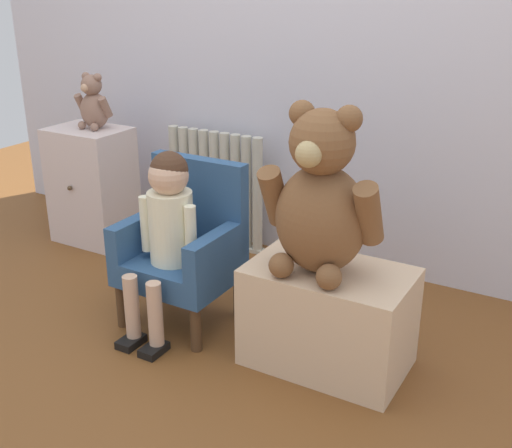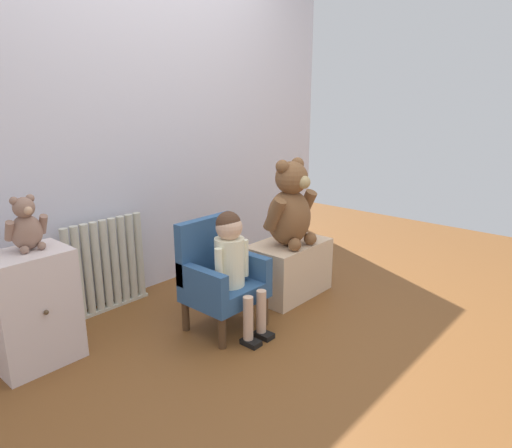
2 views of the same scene
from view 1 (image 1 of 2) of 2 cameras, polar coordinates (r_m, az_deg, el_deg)
The scene contains 9 objects.
ground_plane at distance 2.32m, azimuth -10.21°, elevation -13.62°, with size 6.00×6.00×0.00m, color brown.
back_wall at distance 2.98m, azimuth 4.92°, elevation 19.12°, with size 3.80×0.05×2.40m, color silver.
radiator at distance 3.26m, azimuth -3.66°, elevation 3.09°, with size 0.56×0.05×0.59m.
small_dresser at distance 3.41m, azimuth -14.32°, elevation 3.35°, with size 0.39×0.31×0.60m.
child_armchair at distance 2.55m, azimuth -6.30°, elevation -1.90°, with size 0.42×0.37×0.65m.
child_figure at distance 2.41m, azimuth -7.93°, elevation 0.48°, with size 0.25×0.35×0.72m.
low_bench at distance 2.30m, azimuth 6.42°, elevation -8.23°, with size 0.56×0.35×0.37m, color beige.
large_teddy_bear at distance 2.11m, azimuth 5.78°, elevation 2.06°, with size 0.42×0.29×0.57m.
small_teddy_bear at distance 3.30m, azimuth -14.24°, elevation 10.28°, with size 0.20×0.14×0.27m.
Camera 1 is at (1.28, -1.41, 1.32)m, focal length 45.00 mm.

